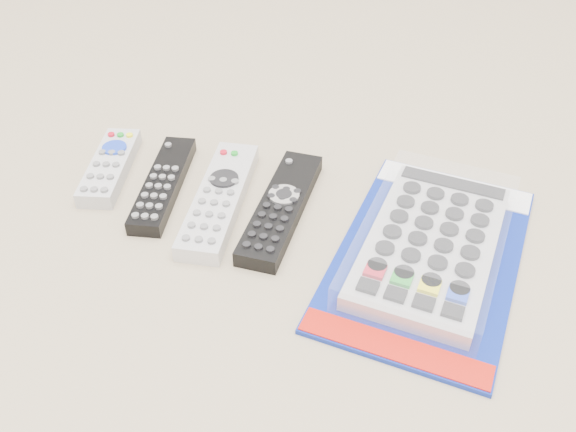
% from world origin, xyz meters
% --- Properties ---
extents(remote_small_grey, '(0.07, 0.15, 0.02)m').
position_xyz_m(remote_small_grey, '(-0.21, 0.07, 0.01)').
color(remote_small_grey, '#B1B1B3').
rests_on(remote_small_grey, ground).
extents(remote_slim_black, '(0.06, 0.18, 0.02)m').
position_xyz_m(remote_slim_black, '(-0.14, 0.05, 0.01)').
color(remote_slim_black, black).
rests_on(remote_slim_black, ground).
extents(remote_silver_dvd, '(0.06, 0.21, 0.02)m').
position_xyz_m(remote_silver_dvd, '(-0.06, 0.04, 0.01)').
color(remote_silver_dvd, silver).
rests_on(remote_silver_dvd, ground).
extents(remote_large_black, '(0.06, 0.20, 0.02)m').
position_xyz_m(remote_large_black, '(0.02, 0.04, 0.01)').
color(remote_large_black, black).
rests_on(remote_large_black, ground).
extents(jumbo_remote_packaged, '(0.23, 0.33, 0.04)m').
position_xyz_m(jumbo_remote_packaged, '(0.19, 0.01, 0.02)').
color(jumbo_remote_packaged, navy).
rests_on(jumbo_remote_packaged, ground).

